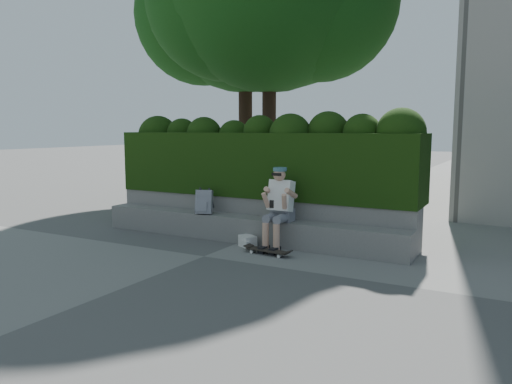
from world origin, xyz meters
The scene contains 8 objects.
ground centered at (0.00, 0.00, 0.00)m, with size 80.00×80.00×0.00m, color slate.
bench_ledge centered at (0.00, 1.25, 0.23)m, with size 6.00×0.45×0.45m, color gray.
planter_wall centered at (0.00, 1.73, 0.38)m, with size 6.00×0.50×0.75m, color gray.
hedge centered at (0.00, 1.95, 1.35)m, with size 6.00×1.00×1.20m, color black.
person centered at (0.81, 1.07, 0.75)m, with size 0.40×0.76×1.38m.
skateboard centered at (0.84, 0.59, 0.07)m, with size 0.76×0.26×0.08m.
backpack_plaid centered at (-0.78, 1.15, 0.67)m, with size 0.30×0.16×0.44m, color #A2A1A6.
backpack_ground centered at (0.29, 0.90, 0.10)m, with size 0.30×0.21×0.20m, color silver.
Camera 1 is at (4.46, -6.41, 2.03)m, focal length 35.00 mm.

